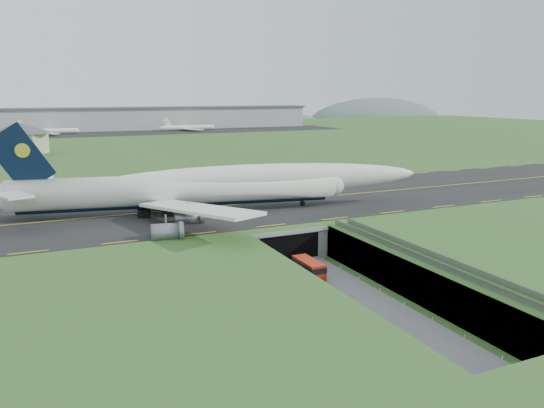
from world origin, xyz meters
name	(u,v)px	position (x,y,z in m)	size (l,w,h in m)	color
ground	(310,274)	(0.00, 0.00, 0.00)	(900.00, 900.00, 0.00)	#396026
airfield_deck	(311,258)	(0.00, 0.00, 3.00)	(800.00, 800.00, 6.00)	gray
trench_road	(333,288)	(0.00, -7.50, 0.10)	(12.00, 75.00, 0.20)	slate
taxiway	(241,204)	(0.00, 33.00, 6.09)	(800.00, 44.00, 0.18)	black
tunnel_portal	(271,233)	(0.00, 16.71, 3.33)	(17.00, 22.30, 6.00)	gray
guideway	(438,269)	(11.00, -19.11, 5.32)	(3.00, 53.00, 7.05)	#A8A8A3
jumbo_jet	(211,187)	(-8.17, 29.06, 11.39)	(93.20, 59.53, 20.02)	white
shuttle_tram	(309,268)	(-1.16, -1.50, 1.66)	(2.96, 7.44, 3.02)	#B0210B
service_building	(20,135)	(-46.05, 164.46, 13.84)	(31.61, 31.61, 13.23)	#C1B28B
cargo_terminal	(98,119)	(-0.23, 299.41, 13.96)	(320.00, 67.00, 15.60)	#B2B2B2
distant_hills	(154,131)	(64.38, 430.00, -4.00)	(700.00, 91.00, 60.00)	#51625A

